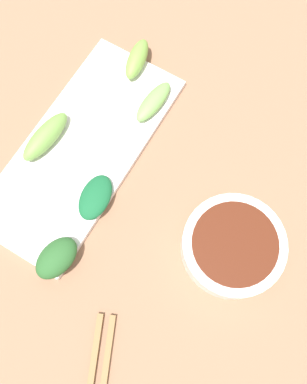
{
  "coord_description": "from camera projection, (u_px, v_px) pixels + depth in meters",
  "views": [
    {
      "loc": [
        -0.1,
        0.15,
        0.6
      ],
      "look_at": [
        -0.01,
        0.0,
        0.05
      ],
      "focal_mm": 38.4,
      "sensor_mm": 36.0,
      "label": 1
    }
  ],
  "objects": [
    {
      "name": "serving_plate",
      "position": [
        82.0,
        149.0,
        0.62
      ],
      "size": [
        0.16,
        0.36,
        0.01
      ],
      "primitive_type": "cube",
      "color": "white",
      "rests_on": "tabletop"
    },
    {
      "name": "broccoli_stalk_1",
      "position": [
        153.0,
        102.0,
        0.62
      ],
      "size": [
        0.03,
        0.08,
        0.02
      ],
      "primitive_type": "ellipsoid",
      "rotation": [
        0.0,
        0.0,
        -0.09
      ],
      "color": "#76AF57",
      "rests_on": "serving_plate"
    },
    {
      "name": "broccoli_leafy_3",
      "position": [
        95.0,
        197.0,
        0.58
      ],
      "size": [
        0.05,
        0.08,
        0.02
      ],
      "primitive_type": "ellipsoid",
      "rotation": [
        0.0,
        0.0,
        0.16
      ],
      "color": "#175D33",
      "rests_on": "serving_plate"
    },
    {
      "name": "sauce_bowl",
      "position": [
        233.0,
        246.0,
        0.56
      ],
      "size": [
        0.14,
        0.14,
        0.04
      ],
      "color": "white",
      "rests_on": "tabletop"
    },
    {
      "name": "tabletop",
      "position": [
        147.0,
        195.0,
        0.61
      ],
      "size": [
        2.1,
        2.1,
        0.02
      ],
      "primitive_type": "cube",
      "color": "#8F664C",
      "rests_on": "ground"
    },
    {
      "name": "broccoli_leafy_0",
      "position": [
        57.0,
        258.0,
        0.55
      ],
      "size": [
        0.05,
        0.07,
        0.03
      ],
      "primitive_type": "ellipsoid",
      "rotation": [
        0.0,
        0.0,
        -0.19
      ],
      "color": "#295B29",
      "rests_on": "serving_plate"
    },
    {
      "name": "broccoli_stalk_4",
      "position": [
        137.0,
        59.0,
        0.64
      ],
      "size": [
        0.04,
        0.08,
        0.03
      ],
      "primitive_type": "ellipsoid",
      "rotation": [
        0.0,
        0.0,
        0.2
      ],
      "color": "#77A945",
      "rests_on": "serving_plate"
    },
    {
      "name": "broccoli_stalk_2",
      "position": [
        45.0,
        137.0,
        0.6
      ],
      "size": [
        0.04,
        0.09,
        0.03
      ],
      "primitive_type": "ellipsoid",
      "rotation": [
        0.0,
        0.0,
        -0.1
      ],
      "color": "#6FA147",
      "rests_on": "serving_plate"
    }
  ]
}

